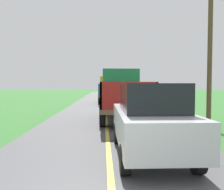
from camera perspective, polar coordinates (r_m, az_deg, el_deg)
The scene contains 4 objects.
banana_truck_near at distance 12.61m, azimuth 2.44°, elevation 0.38°, with size 2.38×5.82×2.80m.
banana_truck_far at distance 23.88m, azimuth -0.50°, elevation 1.37°, with size 2.38×5.81×2.80m.
utility_pole_roadside at distance 10.91m, azimuth 23.53°, elevation 12.49°, with size 2.36×0.20×7.08m.
following_car at distance 6.04m, azimuth 9.48°, elevation -5.93°, with size 1.74×4.10×1.92m.
Camera 1 is at (-0.14, -2.06, 1.96)m, focal length 36.18 mm.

